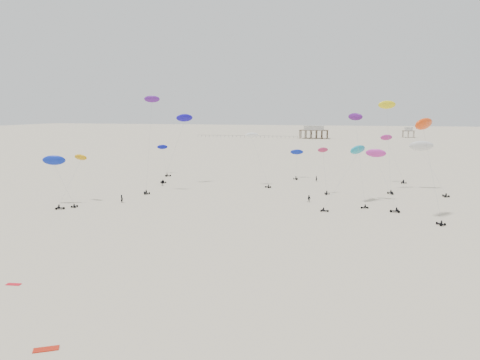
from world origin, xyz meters
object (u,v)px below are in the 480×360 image
(pavilion_small, at_px, (408,133))
(rig_0, at_px, (297,159))
(spectator_0, at_px, (122,203))
(rig_8, at_px, (380,164))
(pavilion_main, at_px, (314,133))
(rig_4, at_px, (388,121))

(pavilion_small, distance_m, rig_0, 244.84)
(spectator_0, bearing_deg, rig_8, -143.49)
(pavilion_main, distance_m, pavilion_small, 76.16)
(rig_8, bearing_deg, rig_4, -14.45)
(pavilion_main, height_order, rig_8, rig_8)
(rig_4, bearing_deg, spectator_0, 8.14)
(rig_0, bearing_deg, rig_8, 102.67)
(pavilion_main, distance_m, rig_0, 209.01)
(pavilion_small, bearing_deg, rig_8, -96.63)
(rig_0, bearing_deg, pavilion_small, -125.61)
(rig_4, height_order, rig_8, rig_4)
(spectator_0, bearing_deg, rig_0, -103.45)
(pavilion_small, xyz_separation_m, spectator_0, (-89.33, -288.16, -3.49))
(rig_4, xyz_separation_m, rig_8, (-2.32, -18.31, -9.66))
(pavilion_small, height_order, rig_0, rig_0)
(pavilion_main, distance_m, rig_4, 227.90)
(pavilion_main, bearing_deg, spectator_0, -94.28)
(rig_0, relative_size, spectator_0, 4.19)
(pavilion_small, bearing_deg, pavilion_main, -156.80)
(pavilion_small, xyz_separation_m, rig_0, (-55.33, -238.49, 2.63))
(rig_0, height_order, rig_4, rig_4)
(rig_8, bearing_deg, pavilion_small, -13.84)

